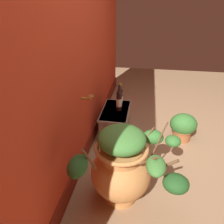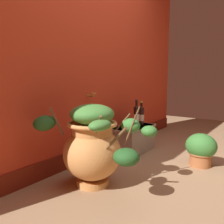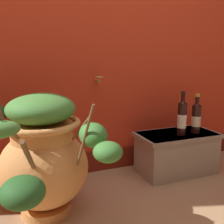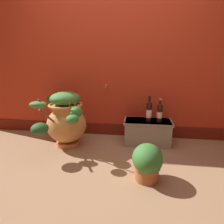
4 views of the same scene
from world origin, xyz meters
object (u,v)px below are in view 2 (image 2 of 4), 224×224
wine_bottle_middle (136,115)px  potted_shrub (201,149)px  terracotta_urn (93,145)px  wine_bottle_left (141,115)px

wine_bottle_middle → potted_shrub: size_ratio=0.96×
terracotta_urn → wine_bottle_left: terracotta_urn is taller
wine_bottle_middle → potted_shrub: bearing=-93.0°
terracotta_urn → wine_bottle_middle: (1.09, 0.18, 0.10)m
wine_bottle_left → wine_bottle_middle: wine_bottle_middle is taller
terracotta_urn → wine_bottle_middle: bearing=9.6°
wine_bottle_left → wine_bottle_middle: bearing=-178.1°
potted_shrub → wine_bottle_left: bearing=77.6°
terracotta_urn → wine_bottle_middle: size_ratio=2.58×
terracotta_urn → wine_bottle_left: size_ratio=2.80×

